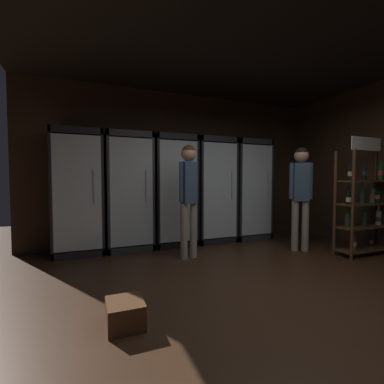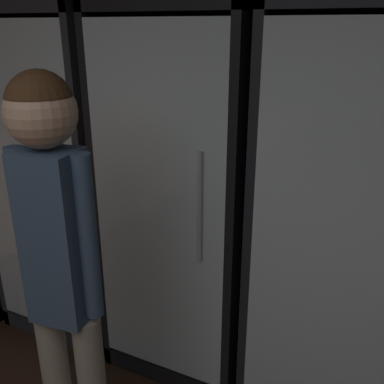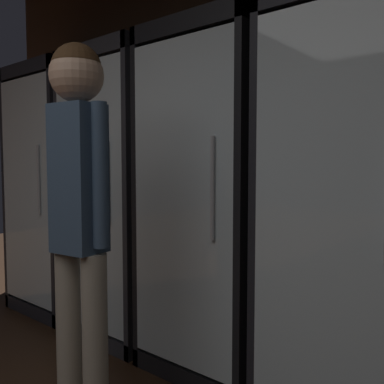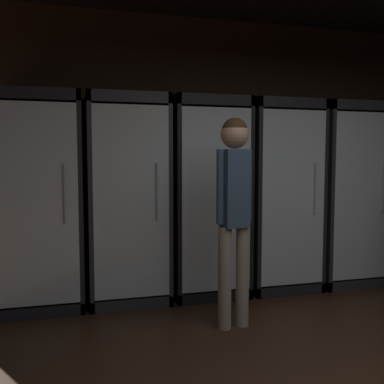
{
  "view_description": "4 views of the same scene",
  "coord_description": "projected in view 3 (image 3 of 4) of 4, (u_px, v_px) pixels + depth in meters",
  "views": [
    {
      "loc": [
        -1.89,
        -1.8,
        1.18
      ],
      "look_at": [
        -0.23,
        2.39,
        0.96
      ],
      "focal_mm": 24.71,
      "sensor_mm": 36.0,
      "label": 1
    },
    {
      "loc": [
        0.49,
        0.86,
        1.8
      ],
      "look_at": [
        -0.28,
        2.44,
        1.13
      ],
      "focal_mm": 40.81,
      "sensor_mm": 36.0,
      "label": 2
    },
    {
      "loc": [
        0.98,
        0.82,
        1.19
      ],
      "look_at": [
        -0.63,
        2.74,
        1.02
      ],
      "focal_mm": 39.03,
      "sensor_mm": 36.0,
      "label": 3
    },
    {
      "loc": [
        -1.7,
        -1.35,
        1.37
      ],
      "look_at": [
        -0.6,
        2.75,
        1.03
      ],
      "focal_mm": 40.23,
      "sensor_mm": 36.0,
      "label": 4
    }
  ],
  "objects": [
    {
      "name": "cooler_far_left",
      "position": [
        63.0,
        193.0,
        3.42
      ],
      "size": [
        0.75,
        0.58,
        1.95
      ],
      "color": "black",
      "rests_on": "ground"
    },
    {
      "name": "cooler_center",
      "position": [
        217.0,
        204.0,
        2.4
      ],
      "size": [
        0.75,
        0.58,
        1.95
      ],
      "color": "black",
      "rests_on": "ground"
    },
    {
      "name": "cooler_right",
      "position": [
        356.0,
        216.0,
        1.9
      ],
      "size": [
        0.75,
        0.58,
        1.95
      ],
      "color": "black",
      "rests_on": "ground"
    },
    {
      "name": "cooler_left",
      "position": [
        126.0,
        197.0,
        2.91
      ],
      "size": [
        0.75,
        0.58,
        1.95
      ],
      "color": "#2B2B30",
      "rests_on": "ground"
    },
    {
      "name": "shopper_near",
      "position": [
        79.0,
        197.0,
        1.74
      ],
      "size": [
        0.31,
        0.22,
        1.68
      ],
      "color": "gray",
      "rests_on": "ground"
    },
    {
      "name": "wall_back",
      "position": [
        313.0,
        126.0,
        2.3
      ],
      "size": [
        6.0,
        0.06,
        2.8
      ],
      "primitive_type": "cube",
      "color": "#382619",
      "rests_on": "ground"
    }
  ]
}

